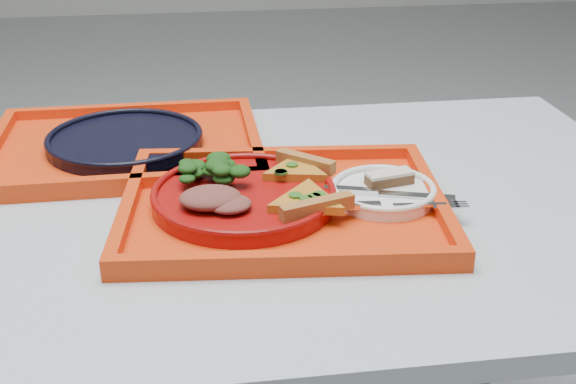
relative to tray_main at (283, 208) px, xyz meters
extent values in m
cube|color=#99A4AB|center=(-0.20, 0.05, -0.02)|extent=(1.60, 0.80, 0.03)
cylinder|color=gray|center=(0.52, 0.37, -0.40)|extent=(0.05, 0.05, 0.72)
cube|color=red|center=(0.00, 0.00, 0.00)|extent=(0.48, 0.39, 0.01)
cube|color=red|center=(-0.24, 0.26, 0.00)|extent=(0.45, 0.35, 0.01)
cylinder|color=maroon|center=(-0.05, 0.01, 0.02)|extent=(0.26, 0.26, 0.02)
cylinder|color=white|center=(0.14, 0.00, 0.01)|extent=(0.15, 0.15, 0.01)
cylinder|color=black|center=(-0.24, 0.26, 0.01)|extent=(0.26, 0.26, 0.02)
ellipsoid|color=black|center=(-0.09, 0.06, 0.05)|extent=(0.09, 0.08, 0.04)
ellipsoid|color=brown|center=(-0.10, -0.03, 0.04)|extent=(0.08, 0.07, 0.03)
cube|color=#4D2A19|center=(0.16, 0.02, 0.03)|extent=(0.07, 0.04, 0.01)
cube|color=beige|center=(0.16, 0.02, 0.04)|extent=(0.07, 0.04, 0.00)
cube|color=silver|center=(0.15, -0.02, 0.02)|extent=(0.18, 0.07, 0.01)
cube|color=silver|center=(0.14, -0.06, 0.02)|extent=(0.19, 0.04, 0.01)
camera|label=1|loc=(-0.12, -0.91, 0.47)|focal=45.00mm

